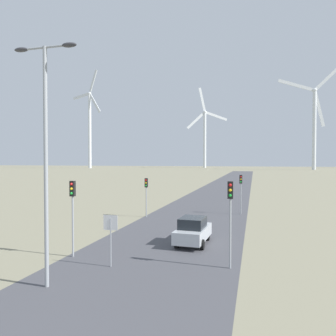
% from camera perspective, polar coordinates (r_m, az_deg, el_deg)
% --- Properties ---
extents(road_surface, '(10.00, 240.00, 0.01)m').
position_cam_1_polar(road_surface, '(52.73, 8.58, -4.81)').
color(road_surface, '#47474C').
rests_on(road_surface, ground).
extents(streetlamp, '(3.12, 0.32, 10.73)m').
position_cam_1_polar(streetlamp, '(15.51, -20.54, 4.91)').
color(streetlamp, '#93999E').
rests_on(streetlamp, ground).
extents(stop_sign_near, '(0.81, 0.07, 2.77)m').
position_cam_1_polar(stop_sign_near, '(17.91, -9.96, -10.68)').
color(stop_sign_near, '#93999E').
rests_on(stop_sign_near, ground).
extents(traffic_light_post_near_left, '(0.28, 0.33, 4.46)m').
position_cam_1_polar(traffic_light_post_near_left, '(20.01, -16.29, -5.63)').
color(traffic_light_post_near_left, '#93999E').
rests_on(traffic_light_post_near_left, ground).
extents(traffic_light_post_near_right, '(0.28, 0.33, 4.56)m').
position_cam_1_polar(traffic_light_post_near_right, '(17.45, 10.79, -6.38)').
color(traffic_light_post_near_right, '#93999E').
rests_on(traffic_light_post_near_right, ground).
extents(traffic_light_post_mid_left, '(0.28, 0.34, 3.87)m').
position_cam_1_polar(traffic_light_post_mid_left, '(32.65, -3.81, -3.60)').
color(traffic_light_post_mid_left, '#93999E').
rests_on(traffic_light_post_mid_left, ground).
extents(traffic_light_post_mid_right, '(0.28, 0.34, 4.13)m').
position_cam_1_polar(traffic_light_post_mid_right, '(34.98, 12.57, -2.99)').
color(traffic_light_post_mid_right, '#93999E').
rests_on(traffic_light_post_mid_right, ground).
extents(car_approaching, '(2.01, 4.19, 1.83)m').
position_cam_1_polar(car_approaching, '(22.52, 4.36, -10.82)').
color(car_approaching, '#B7BCC1').
rests_on(car_approaching, ground).
extents(wind_turbine_far_left, '(26.39, 9.79, 68.83)m').
position_cam_1_polar(wind_turbine_far_left, '(240.78, -13.47, 7.52)').
color(wind_turbine_far_left, silver).
rests_on(wind_turbine_far_left, ground).
extents(wind_turbine_left, '(28.85, 14.72, 60.18)m').
position_cam_1_polar(wind_turbine_left, '(249.97, 6.42, 6.06)').
color(wind_turbine_left, silver).
rests_on(wind_turbine_left, ground).
extents(wind_turbine_center, '(37.13, 8.03, 62.62)m').
position_cam_1_polar(wind_turbine_center, '(212.79, 24.13, 7.60)').
color(wind_turbine_center, silver).
rests_on(wind_turbine_center, ground).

